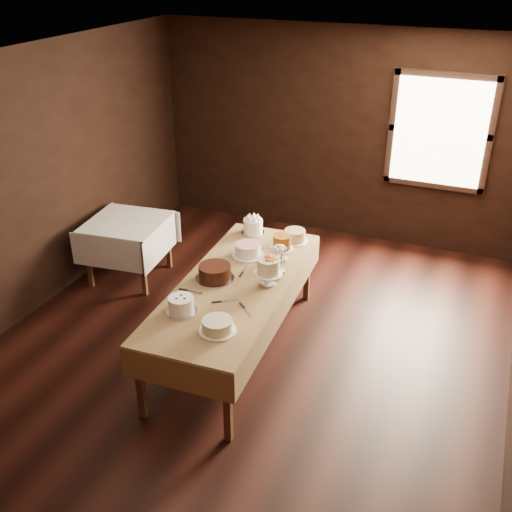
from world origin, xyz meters
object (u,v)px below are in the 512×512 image
at_px(side_table, 127,228).
at_px(cake_chocolate, 215,273).
at_px(cake_cream, 217,326).
at_px(cake_server_a, 230,301).
at_px(cake_server_c, 245,269).
at_px(cake_server_e, 195,292).
at_px(cake_flowers, 268,273).
at_px(cake_lattice, 248,251).
at_px(cake_caramel, 282,249).
at_px(cake_swirl, 181,305).
at_px(cake_speckled, 295,236).
at_px(cake_server_b, 248,312).
at_px(cake_meringue, 253,226).
at_px(cake_server_d, 270,273).
at_px(flower_vase, 279,271).
at_px(display_table, 235,288).

bearing_deg(side_table, cake_chocolate, -28.68).
relative_size(cake_cream, cake_server_a, 1.33).
bearing_deg(cake_server_a, cake_server_c, 65.95).
bearing_deg(cake_server_e, cake_flowers, 33.08).
bearing_deg(cake_lattice, side_table, 169.68).
height_order(cake_caramel, cake_swirl, cake_caramel).
distance_m(cake_speckled, cake_flowers, 0.97).
xyz_separation_m(cake_server_a, cake_server_c, (-0.11, 0.60, 0.00)).
height_order(cake_caramel, cake_server_b, cake_caramel).
xyz_separation_m(side_table, cake_lattice, (1.71, -0.31, 0.18)).
bearing_deg(cake_chocolate, cake_meringue, 93.37).
xyz_separation_m(cake_caramel, cake_server_e, (-0.51, -0.93, -0.12)).
bearing_deg(cake_server_c, cake_server_b, -159.86).
distance_m(cake_caramel, cake_server_b, 1.06).
bearing_deg(cake_flowers, side_table, 159.96).
distance_m(cake_swirl, cake_server_a, 0.46).
height_order(cake_server_d, cake_server_e, same).
bearing_deg(cake_server_a, cake_meringue, 70.16).
xyz_separation_m(cake_speckled, cake_swirl, (-0.46, -1.71, 0.01)).
bearing_deg(cake_server_b, cake_caramel, 134.42).
bearing_deg(side_table, cake_flowers, -20.04).
height_order(cake_cream, flower_vase, flower_vase).
xyz_separation_m(cake_swirl, cake_cream, (0.42, -0.15, -0.02)).
xyz_separation_m(cake_cream, flower_vase, (0.14, 1.07, 0.01)).
distance_m(cake_lattice, cake_server_e, 0.88).
distance_m(cake_caramel, flower_vase, 0.36).
bearing_deg(cake_meringue, cake_server_b, -68.47).
relative_size(cake_caramel, cake_server_a, 1.17).
bearing_deg(cake_chocolate, cake_caramel, 54.23).
bearing_deg(cake_server_e, cake_server_d, 47.35).
xyz_separation_m(cake_chocolate, cake_server_c, (0.19, 0.29, -0.07)).
relative_size(cake_server_e, flower_vase, 1.92).
distance_m(cake_server_b, cake_server_c, 0.79).
relative_size(display_table, cake_server_b, 10.77).
height_order(cake_lattice, cake_chocolate, cake_chocolate).
relative_size(cake_speckled, cake_swirl, 0.94).
bearing_deg(cake_server_e, cake_lattice, 77.41).
xyz_separation_m(cake_lattice, cake_flowers, (0.41, -0.46, 0.06)).
bearing_deg(cake_server_e, cake_speckled, 67.79).
distance_m(side_table, cake_server_b, 2.51).
relative_size(cake_speckled, cake_chocolate, 0.65).
height_order(cake_meringue, cake_server_a, cake_meringue).
xyz_separation_m(display_table, cake_server_e, (-0.27, -0.31, 0.06)).
height_order(cake_chocolate, cake_server_c, cake_chocolate).
bearing_deg(cake_server_b, cake_flowers, 132.13).
bearing_deg(cake_server_b, cake_cream, -68.61).
xyz_separation_m(cake_lattice, cake_server_c, (0.09, -0.28, -0.05)).
xyz_separation_m(cake_speckled, cake_server_a, (-0.14, -1.38, -0.06)).
height_order(cake_swirl, flower_vase, cake_swirl).
xyz_separation_m(side_table, cake_caramel, (2.06, -0.25, 0.25)).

